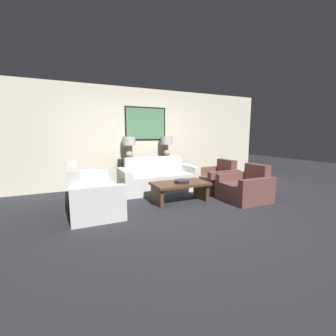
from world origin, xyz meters
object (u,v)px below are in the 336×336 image
at_px(couch_by_back_wall, 158,179).
at_px(armchair_near_back_wall, 216,180).
at_px(decorative_bowl, 182,181).
at_px(armchair_near_camera, 245,188).
at_px(table_lamp_right, 167,144).
at_px(console_table, 149,172).
at_px(coffee_table, 180,187).
at_px(couch_by_side, 90,193).
at_px(table_lamp_left, 129,144).

height_order(couch_by_back_wall, armchair_near_back_wall, couch_by_back_wall).
bearing_deg(couch_by_back_wall, decorative_bowl, -85.75).
bearing_deg(armchair_near_camera, table_lamp_right, 110.31).
bearing_deg(armchair_near_back_wall, console_table, 138.29).
bearing_deg(table_lamp_right, armchair_near_back_wall, -55.84).
height_order(coffee_table, armchair_near_back_wall, armchair_near_back_wall).
bearing_deg(couch_by_side, decorative_bowl, -12.55).
xyz_separation_m(console_table, decorative_bowl, (0.08, -1.79, 0.06)).
distance_m(couch_by_back_wall, couch_by_side, 1.83).
bearing_deg(armchair_near_back_wall, table_lamp_right, 124.16).
bearing_deg(decorative_bowl, console_table, 92.62).
xyz_separation_m(armchair_near_back_wall, armchair_near_camera, (0.00, -1.02, 0.00)).
height_order(couch_by_back_wall, armchair_near_camera, couch_by_back_wall).
xyz_separation_m(console_table, coffee_table, (0.07, -1.74, -0.08)).
relative_size(console_table, couch_by_side, 0.85).
height_order(table_lamp_left, coffee_table, table_lamp_left).
bearing_deg(couch_by_side, coffee_table, -11.05).
relative_size(couch_by_side, armchair_near_camera, 2.18).
bearing_deg(console_table, couch_by_back_wall, -90.00).
xyz_separation_m(table_lamp_right, coffee_table, (-0.48, -1.74, -0.85)).
bearing_deg(coffee_table, armchair_near_camera, -21.34).
bearing_deg(couch_by_back_wall, armchair_near_camera, -48.66).
bearing_deg(console_table, armchair_near_back_wall, -41.71).
height_order(table_lamp_right, armchair_near_camera, table_lamp_right).
bearing_deg(table_lamp_left, coffee_table, -70.62).
relative_size(console_table, table_lamp_right, 2.74).
bearing_deg(console_table, table_lamp_right, -0.00).
relative_size(table_lamp_left, coffee_table, 0.51).
distance_m(console_table, decorative_bowl, 1.79).
distance_m(console_table, table_lamp_right, 0.95).
bearing_deg(table_lamp_right, couch_by_side, -148.00).
xyz_separation_m(table_lamp_right, decorative_bowl, (-0.46, -1.79, -0.71)).
distance_m(console_table, coffee_table, 1.74).
relative_size(table_lamp_left, couch_by_back_wall, 0.31).
xyz_separation_m(couch_by_back_wall, armchair_near_camera, (1.38, -1.56, -0.03)).
xyz_separation_m(console_table, armchair_near_back_wall, (1.38, -1.23, -0.12)).
bearing_deg(coffee_table, couch_by_back_wall, 93.67).
bearing_deg(couch_by_side, console_table, 39.56).
distance_m(table_lamp_right, armchair_near_back_wall, 1.73).
xyz_separation_m(couch_by_back_wall, armchair_near_back_wall, (1.38, -0.54, -0.03)).
xyz_separation_m(table_lamp_left, couch_by_back_wall, (0.54, -0.69, -0.86)).
height_order(table_lamp_left, decorative_bowl, table_lamp_left).
distance_m(couch_by_side, armchair_near_back_wall, 3.07).
distance_m(couch_by_back_wall, coffee_table, 1.06).
relative_size(coffee_table, decorative_bowl, 3.83).
bearing_deg(couch_by_back_wall, coffee_table, -86.33).
bearing_deg(decorative_bowl, table_lamp_left, 109.28).
relative_size(console_table, table_lamp_left, 2.74).
bearing_deg(decorative_bowl, armchair_near_camera, -19.57).
bearing_deg(armchair_near_back_wall, decorative_bowl, -156.52).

